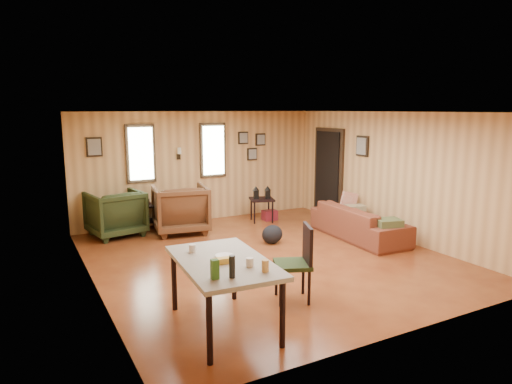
% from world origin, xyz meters
% --- Properties ---
extents(room, '(5.54, 6.04, 2.44)m').
position_xyz_m(room, '(0.17, 0.27, 1.21)').
color(room, brown).
rests_on(room, ground).
extents(sofa, '(0.74, 2.17, 0.84)m').
position_xyz_m(sofa, '(2.12, 0.18, 0.42)').
color(sofa, brown).
rests_on(sofa, ground).
extents(recliner_brown, '(1.17, 1.12, 1.06)m').
position_xyz_m(recliner_brown, '(-0.75, 2.20, 0.53)').
color(recliner_brown, '#512E18').
rests_on(recliner_brown, ground).
extents(recliner_green, '(1.10, 1.05, 0.98)m').
position_xyz_m(recliner_green, '(-1.94, 2.57, 0.49)').
color(recliner_green, '#222D14').
rests_on(recliner_green, ground).
extents(end_table, '(0.54, 0.50, 0.62)m').
position_xyz_m(end_table, '(-1.14, 2.81, 0.35)').
color(end_table, black).
rests_on(end_table, ground).
extents(side_table, '(0.62, 0.62, 0.80)m').
position_xyz_m(side_table, '(1.12, 2.22, 0.54)').
color(side_table, black).
rests_on(side_table, ground).
extents(cooler, '(0.31, 0.23, 0.22)m').
position_xyz_m(cooler, '(1.34, 2.25, 0.11)').
color(cooler, maroon).
rests_on(cooler, ground).
extents(backpack, '(0.49, 0.43, 0.35)m').
position_xyz_m(backpack, '(0.48, 0.66, 0.17)').
color(backpack, black).
rests_on(backpack, ground).
extents(sofa_pillows, '(0.87, 1.88, 0.38)m').
position_xyz_m(sofa_pillows, '(2.26, 0.08, 0.51)').
color(sofa_pillows, '#47502D').
rests_on(sofa_pillows, sofa).
extents(dining_table, '(1.04, 1.62, 1.02)m').
position_xyz_m(dining_table, '(-1.66, -1.92, 0.73)').
color(dining_table, gray).
rests_on(dining_table, ground).
extents(dining_chair, '(0.59, 0.59, 1.00)m').
position_xyz_m(dining_chair, '(-0.50, -1.68, 0.56)').
color(dining_chair, '#222D14').
rests_on(dining_chair, ground).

